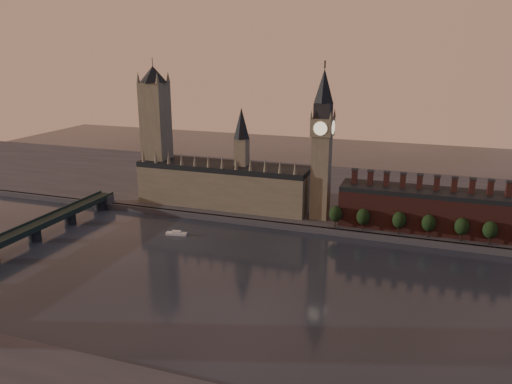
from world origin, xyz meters
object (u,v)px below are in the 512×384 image
(westminster_bridge, at_px, (10,240))
(river_boat, at_px, (176,233))
(victoria_tower, at_px, (156,129))
(big_ben, at_px, (322,143))

(westminster_bridge, distance_m, river_boat, 100.09)
(victoria_tower, relative_size, river_boat, 7.53)
(big_ben, distance_m, westminster_bridge, 205.83)
(westminster_bridge, bearing_deg, river_boat, 35.84)
(big_ben, bearing_deg, river_boat, -147.17)
(big_ben, relative_size, westminster_bridge, 0.54)
(victoria_tower, relative_size, westminster_bridge, 0.54)
(victoria_tower, height_order, westminster_bridge, victoria_tower)
(big_ben, bearing_deg, westminster_bridge, -145.67)
(victoria_tower, xyz_separation_m, river_boat, (45.98, -59.21, -58.03))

